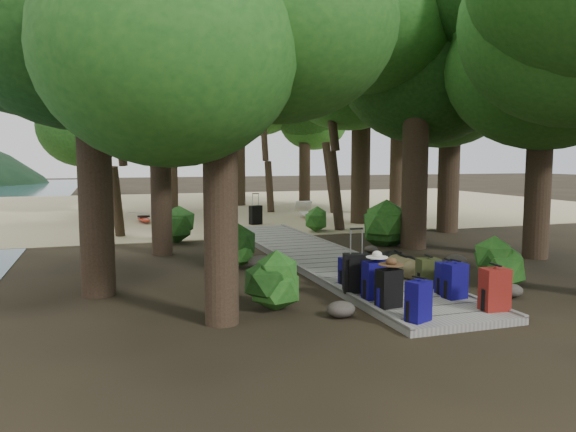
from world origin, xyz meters
name	(u,v)px	position (x,y,z in m)	size (l,w,h in m)	color
ground	(335,267)	(0.00, 0.00, 0.00)	(120.00, 120.00, 0.00)	#2D2416
sand_beach	(209,207)	(0.00, 16.00, 0.01)	(40.00, 22.00, 0.02)	tan
boardwalk	(319,257)	(0.00, 1.00, 0.06)	(2.00, 12.00, 0.12)	gray
backpack_left_a	(418,299)	(-0.67, -4.65, 0.45)	(0.35, 0.24, 0.66)	navy
backpack_left_b	(389,286)	(-0.71, -3.83, 0.46)	(0.37, 0.26, 0.68)	black
backpack_left_c	(375,278)	(-0.67, -3.28, 0.47)	(0.38, 0.27, 0.71)	navy
backpack_left_d	(350,269)	(-0.61, -2.12, 0.40)	(0.36, 0.26, 0.55)	navy
backpack_right_a	(495,287)	(0.76, -4.51, 0.49)	(0.41, 0.29, 0.73)	maroon
backpack_right_b	(455,279)	(0.62, -3.68, 0.45)	(0.37, 0.26, 0.66)	navy
backpack_right_c	(447,276)	(0.68, -3.37, 0.43)	(0.36, 0.25, 0.61)	navy
backpack_right_d	(428,271)	(0.63, -2.85, 0.42)	(0.39, 0.28, 0.59)	#333C17
duffel_right_khaki	(403,267)	(0.65, -1.90, 0.32)	(0.40, 0.60, 0.40)	brown
duffel_right_black	(398,263)	(0.76, -1.50, 0.33)	(0.41, 0.66, 0.41)	black
suitcase_on_boardwalk	(356,273)	(-0.79, -2.78, 0.46)	(0.44, 0.24, 0.69)	black
lone_suitcase_on_sand	(256,215)	(0.34, 8.28, 0.37)	(0.44, 0.25, 0.70)	black
hat_brown	(391,261)	(-0.68, -3.84, 0.86)	(0.40, 0.40, 0.12)	#51351E
hat_white	(377,254)	(-0.66, -3.32, 0.89)	(0.37, 0.37, 0.12)	silver
kayak	(144,218)	(-3.54, 10.20, 0.19)	(0.75, 3.42, 0.34)	#9F1E0D
sun_lounger	(310,210)	(2.96, 9.59, 0.35)	(0.67, 2.06, 0.67)	silver
tree_right_b	(543,79)	(5.17, -0.48, 4.37)	(4.89, 4.89, 8.73)	black
tree_right_c	(417,64)	(3.11, 1.83, 4.96)	(5.74, 5.74, 9.93)	black
tree_right_d	(452,79)	(5.96, 4.45, 5.02)	(5.48, 5.48, 10.05)	black
tree_right_e	(362,87)	(4.21, 7.53, 5.06)	(5.62, 5.62, 10.12)	black
tree_right_f	(400,94)	(6.82, 9.32, 5.08)	(5.69, 5.69, 10.17)	black
tree_left_a	(219,77)	(-3.32, -3.49, 3.63)	(4.35, 4.35, 7.26)	black
tree_left_b	(90,54)	(-5.09, -1.06, 4.28)	(4.75, 4.75, 8.55)	black
tree_left_c	(159,107)	(-3.56, 2.95, 3.74)	(4.30, 4.30, 7.48)	black
tree_back_a	(169,107)	(-1.92, 15.41, 4.81)	(5.56, 5.56, 9.61)	black
tree_back_b	(237,97)	(1.63, 16.64, 5.53)	(6.20, 6.20, 11.06)	black
tree_back_c	(305,124)	(5.11, 16.14, 4.22)	(4.69, 4.69, 8.44)	black
tree_back_d	(99,132)	(-5.04, 14.26, 3.59)	(4.31, 4.31, 7.18)	black
palm_right_a	(341,112)	(2.81, 6.18, 4.02)	(4.72, 4.72, 8.05)	#15390F
palm_right_b	(332,106)	(4.78, 11.68, 4.73)	(4.90, 4.90, 9.46)	#15390F
palm_right_c	(274,135)	(2.43, 12.77, 3.46)	(4.35, 4.35, 6.93)	#15390F
palm_left_a	(109,130)	(-4.73, 6.59, 3.32)	(4.17, 4.17, 6.63)	#15390F
rock_left_a	(341,309)	(-1.49, -3.74, 0.13)	(0.46, 0.41, 0.25)	#4C473F
rock_left_b	(228,289)	(-2.85, -1.69, 0.09)	(0.33, 0.29, 0.18)	#4C473F
rock_left_c	(261,262)	(-1.68, 0.25, 0.16)	(0.58, 0.52, 0.32)	#4C473F
rock_left_d	(213,251)	(-2.32, 2.54, 0.08)	(0.29, 0.26, 0.16)	#4C473F
rock_right_a	(511,290)	(1.90, -3.53, 0.12)	(0.43, 0.39, 0.24)	#4C473F
rock_right_b	(456,260)	(2.67, -0.77, 0.14)	(0.49, 0.44, 0.27)	#4C473F
rock_right_c	(371,249)	(1.63, 1.45, 0.10)	(0.36, 0.33, 0.20)	#4C473F
shrub_left_a	(273,280)	(-2.32, -2.86, 0.46)	(1.03, 1.03, 0.92)	#1A4D17
shrub_left_b	(230,250)	(-2.27, 0.71, 0.40)	(0.89, 0.89, 0.80)	#1A4D17
shrub_left_c	(178,227)	(-2.94, 4.62, 0.50)	(1.10, 1.10, 0.99)	#1A4D17
shrub_right_a	(506,262)	(2.30, -2.89, 0.50)	(1.11, 1.11, 0.99)	#1A4D17
shrub_right_b	(387,223)	(2.61, 2.41, 0.65)	(1.45, 1.45, 1.31)	#1A4D17
shrub_right_c	(318,221)	(1.86, 5.82, 0.36)	(0.81, 0.81, 0.73)	#1A4D17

